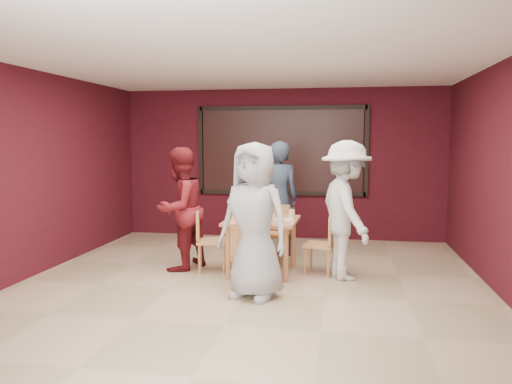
% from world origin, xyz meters
% --- Properties ---
extents(floor, '(7.00, 7.00, 0.00)m').
position_xyz_m(floor, '(0.00, 0.00, 0.00)').
color(floor, tan).
rests_on(floor, ground).
extents(window_blinds, '(3.00, 0.02, 1.50)m').
position_xyz_m(window_blinds, '(0.00, 3.45, 1.65)').
color(window_blinds, black).
extents(dining_table, '(0.99, 0.99, 0.91)m').
position_xyz_m(dining_table, '(0.05, 0.90, 0.67)').
color(dining_table, '#BC7B4D').
rests_on(dining_table, floor).
extents(chair_front, '(0.43, 0.43, 0.79)m').
position_xyz_m(chair_front, '(-0.00, 0.15, 0.44)').
color(chair_front, '#B98248').
rests_on(chair_front, floor).
extents(chair_back, '(0.48, 0.48, 0.86)m').
position_xyz_m(chair_back, '(0.13, 1.66, 0.48)').
color(chair_back, '#B98248').
rests_on(chair_back, floor).
extents(chair_left, '(0.50, 0.50, 0.86)m').
position_xyz_m(chair_left, '(-0.74, 0.89, 0.49)').
color(chair_left, '#B98248').
rests_on(chair_left, floor).
extents(chair_right, '(0.46, 0.46, 0.82)m').
position_xyz_m(chair_right, '(0.91, 0.98, 0.46)').
color(chair_right, '#B98248').
rests_on(chair_right, floor).
extents(diner_front, '(1.04, 0.85, 1.83)m').
position_xyz_m(diner_front, '(0.13, -0.17, 0.91)').
color(diner_front, '#A8A8A8').
rests_on(diner_front, floor).
extents(diner_back, '(0.76, 0.60, 1.84)m').
position_xyz_m(diner_back, '(0.12, 2.03, 0.92)').
color(diner_back, '#2B384C').
rests_on(diner_back, floor).
extents(diner_left, '(0.93, 1.03, 1.75)m').
position_xyz_m(diner_left, '(-1.14, 0.92, 0.87)').
color(diner_left, maroon).
rests_on(diner_left, floor).
extents(diner_right, '(1.06, 1.36, 1.85)m').
position_xyz_m(diner_right, '(1.19, 0.84, 0.92)').
color(diner_right, silver).
rests_on(diner_right, floor).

